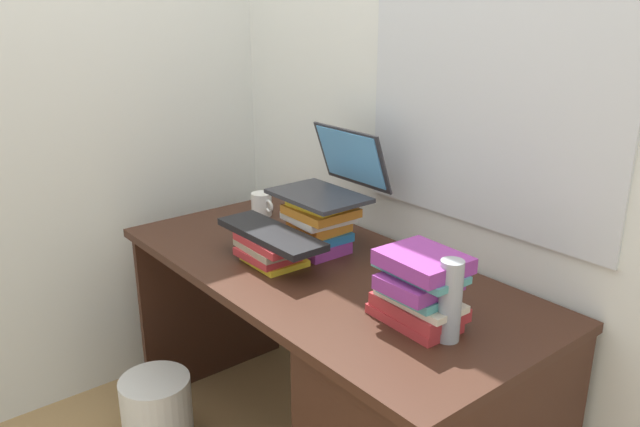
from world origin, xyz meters
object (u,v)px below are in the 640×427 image
at_px(computer_mouse, 393,298).
at_px(water_bottle, 450,301).
at_px(laptop, 332,179).
at_px(wastebasket, 157,415).
at_px(mug, 262,204).
at_px(book_stack_side, 419,289).
at_px(keyboard, 271,234).
at_px(book_stack_tall, 318,224).
at_px(desk, 400,420).
at_px(book_stack_keyboard_riser, 270,249).

bearing_deg(computer_mouse, water_bottle, -7.62).
bearing_deg(laptop, wastebasket, -117.27).
bearing_deg(mug, laptop, 1.00).
bearing_deg(book_stack_side, computer_mouse, 167.07).
bearing_deg(keyboard, wastebasket, -132.84).
height_order(keyboard, water_bottle, water_bottle).
relative_size(water_bottle, wastebasket, 0.74).
bearing_deg(book_stack_tall, desk, -12.56).
distance_m(desk, keyboard, 0.68).
bearing_deg(computer_mouse, laptop, 161.07).
xyz_separation_m(book_stack_side, water_bottle, (0.10, -0.00, 0.01)).
distance_m(laptop, keyboard, 0.29).
relative_size(book_stack_tall, computer_mouse, 2.20).
height_order(laptop, keyboard, laptop).
relative_size(desk, mug, 12.77).
bearing_deg(keyboard, laptop, 88.56).
height_order(desk, keyboard, keyboard).
bearing_deg(mug, desk, -10.05).
bearing_deg(mug, book_stack_side, -9.97).
relative_size(book_stack_keyboard_riser, laptop, 0.77).
relative_size(book_stack_side, laptop, 0.80).
relative_size(book_stack_side, computer_mouse, 2.45).
bearing_deg(water_bottle, book_stack_side, 178.62).
bearing_deg(laptop, keyboard, -91.00).
bearing_deg(keyboard, desk, 8.23).
relative_size(book_stack_keyboard_riser, mug, 2.11).
distance_m(desk, laptop, 0.79).
bearing_deg(laptop, book_stack_tall, -92.78).
bearing_deg(book_stack_tall, water_bottle, -10.54).
xyz_separation_m(desk, water_bottle, (0.16, -0.01, 0.44)).
bearing_deg(wastebasket, water_bottle, 21.74).
xyz_separation_m(book_stack_keyboard_riser, wastebasket, (-0.28, -0.31, -0.65)).
xyz_separation_m(laptop, computer_mouse, (0.45, -0.15, -0.22)).
distance_m(desk, book_stack_tall, 0.68).
bearing_deg(desk, mug, 169.95).
distance_m(computer_mouse, water_bottle, 0.24).
xyz_separation_m(laptop, water_bottle, (0.67, -0.18, -0.13)).
height_order(book_stack_side, mug, book_stack_side).
bearing_deg(water_bottle, book_stack_tall, 169.46).
xyz_separation_m(book_stack_keyboard_riser, mug, (-0.41, 0.24, -0.00)).
bearing_deg(computer_mouse, desk, -16.48).
height_order(mug, water_bottle, water_bottle).
distance_m(laptop, wastebasket, 1.05).
xyz_separation_m(book_stack_keyboard_riser, book_stack_side, (0.57, 0.07, 0.05)).
xyz_separation_m(book_stack_tall, book_stack_side, (0.57, -0.12, 0.01)).
relative_size(mug, water_bottle, 0.54).
bearing_deg(wastebasket, mug, 102.86).
xyz_separation_m(keyboard, computer_mouse, (0.45, 0.10, -0.08)).
distance_m(computer_mouse, wastebasket, 1.05).
relative_size(desk, keyboard, 3.54).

